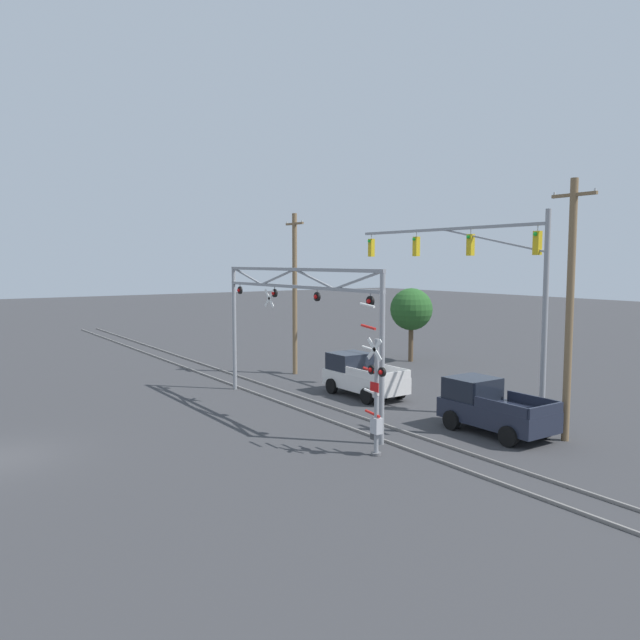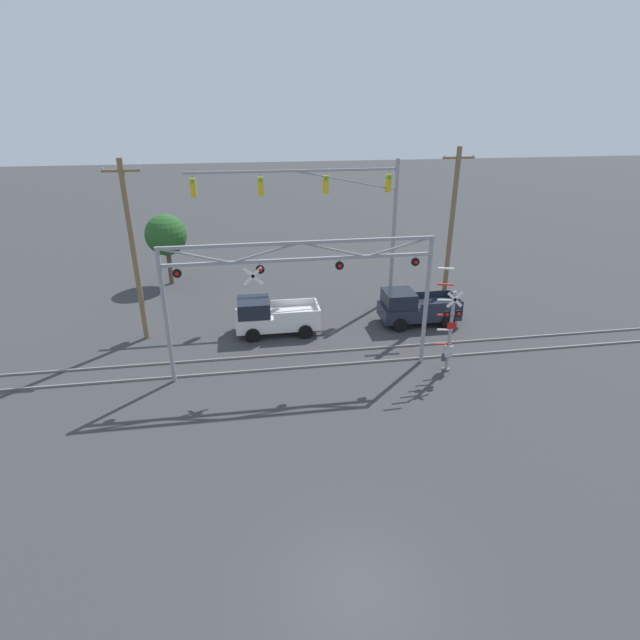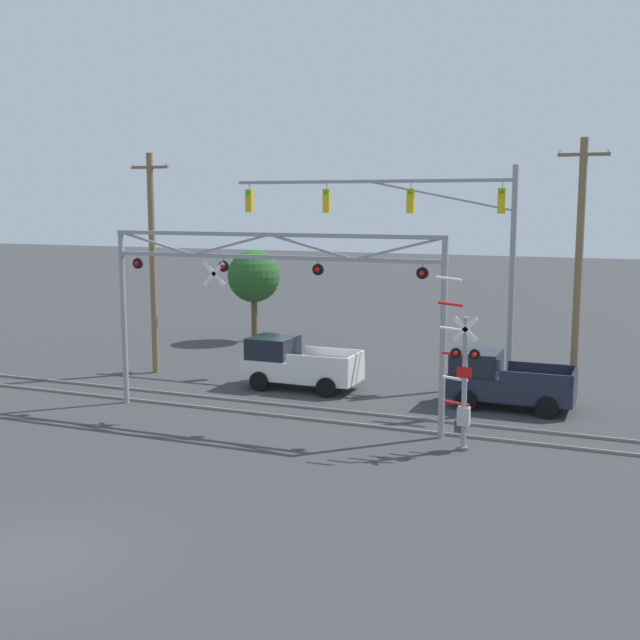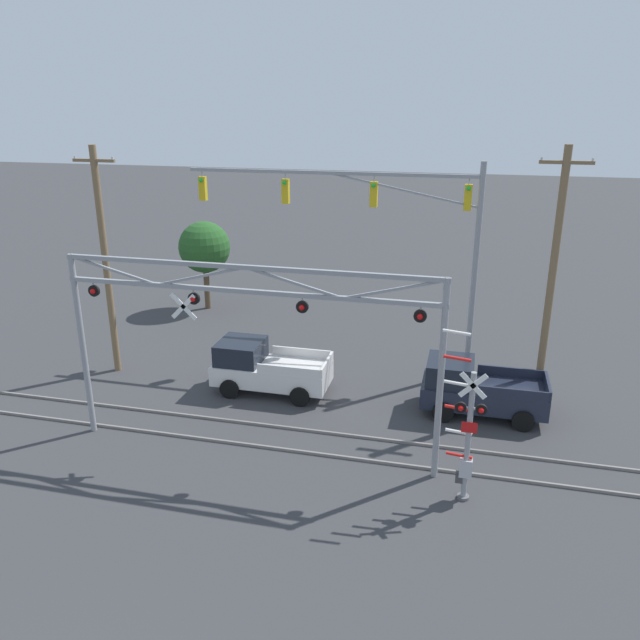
{
  "view_description": "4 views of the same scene",
  "coord_description": "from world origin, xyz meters",
  "px_view_note": "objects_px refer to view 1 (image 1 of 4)",
  "views": [
    {
      "loc": [
        23.21,
        -2.48,
        6.69
      ],
      "look_at": [
        -0.14,
        13.37,
        4.03
      ],
      "focal_mm": 35.0,
      "sensor_mm": 36.0,
      "label": 1
    },
    {
      "loc": [
        -2.4,
        -8.94,
        12.0
      ],
      "look_at": [
        0.76,
        11.2,
        2.96
      ],
      "focal_mm": 28.0,
      "sensor_mm": 36.0,
      "label": 2
    },
    {
      "loc": [
        11.69,
        -12.35,
        7.43
      ],
      "look_at": [
        1.44,
        12.89,
        3.4
      ],
      "focal_mm": 45.0,
      "sensor_mm": 36.0,
      "label": 3
    },
    {
      "loc": [
        6.51,
        -5.19,
        11.06
      ],
      "look_at": [
        1.57,
        14.93,
        3.77
      ],
      "focal_mm": 35.0,
      "sensor_mm": 36.0,
      "label": 4
    }
  ],
  "objects_px": {
    "traffic_signal_span": "(486,270)",
    "pickup_truck_following": "(491,408)",
    "background_tree_beyond_span": "(411,310)",
    "utility_pole_right": "(570,308)",
    "pickup_truck_lead": "(361,376)",
    "utility_pole_left": "(295,292)",
    "crossing_gantry": "(295,307)",
    "crossing_signal_mast": "(375,398)"
  },
  "relations": [
    {
      "from": "traffic_signal_span",
      "to": "pickup_truck_lead",
      "type": "height_order",
      "value": "traffic_signal_span"
    },
    {
      "from": "background_tree_beyond_span",
      "to": "crossing_signal_mast",
      "type": "bearing_deg",
      "value": -45.81
    },
    {
      "from": "crossing_gantry",
      "to": "pickup_truck_following",
      "type": "relative_size",
      "value": 2.7
    },
    {
      "from": "crossing_signal_mast",
      "to": "utility_pole_left",
      "type": "bearing_deg",
      "value": 158.11
    },
    {
      "from": "crossing_signal_mast",
      "to": "pickup_truck_following",
      "type": "height_order",
      "value": "crossing_signal_mast"
    },
    {
      "from": "crossing_gantry",
      "to": "utility_pole_right",
      "type": "height_order",
      "value": "utility_pole_right"
    },
    {
      "from": "pickup_truck_lead",
      "to": "utility_pole_right",
      "type": "xyz_separation_m",
      "value": [
        10.57,
        1.43,
        4.01
      ]
    },
    {
      "from": "crossing_gantry",
      "to": "pickup_truck_lead",
      "type": "height_order",
      "value": "crossing_gantry"
    },
    {
      "from": "utility_pole_left",
      "to": "utility_pole_right",
      "type": "relative_size",
      "value": 0.98
    },
    {
      "from": "pickup_truck_lead",
      "to": "crossing_gantry",
      "type": "bearing_deg",
      "value": -76.77
    },
    {
      "from": "utility_pole_right",
      "to": "background_tree_beyond_span",
      "type": "distance_m",
      "value": 18.88
    },
    {
      "from": "utility_pole_left",
      "to": "background_tree_beyond_span",
      "type": "relative_size",
      "value": 1.93
    },
    {
      "from": "pickup_truck_lead",
      "to": "utility_pole_left",
      "type": "bearing_deg",
      "value": 176.87
    },
    {
      "from": "pickup_truck_lead",
      "to": "background_tree_beyond_span",
      "type": "distance_m",
      "value": 11.63
    },
    {
      "from": "pickup_truck_following",
      "to": "traffic_signal_span",
      "type": "bearing_deg",
      "value": 134.38
    },
    {
      "from": "crossing_signal_mast",
      "to": "pickup_truck_lead",
      "type": "height_order",
      "value": "crossing_signal_mast"
    },
    {
      "from": "pickup_truck_following",
      "to": "background_tree_beyond_span",
      "type": "bearing_deg",
      "value": 147.85
    },
    {
      "from": "traffic_signal_span",
      "to": "background_tree_beyond_span",
      "type": "bearing_deg",
      "value": 153.39
    },
    {
      "from": "pickup_truck_lead",
      "to": "utility_pole_right",
      "type": "bearing_deg",
      "value": 7.71
    },
    {
      "from": "crossing_signal_mast",
      "to": "pickup_truck_lead",
      "type": "relative_size",
      "value": 1.14
    },
    {
      "from": "pickup_truck_lead",
      "to": "pickup_truck_following",
      "type": "relative_size",
      "value": 1.02
    },
    {
      "from": "pickup_truck_lead",
      "to": "utility_pole_right",
      "type": "relative_size",
      "value": 0.48
    },
    {
      "from": "utility_pole_right",
      "to": "crossing_gantry",
      "type": "bearing_deg",
      "value": -147.66
    },
    {
      "from": "traffic_signal_span",
      "to": "crossing_gantry",
      "type": "bearing_deg",
      "value": -113.09
    },
    {
      "from": "pickup_truck_lead",
      "to": "utility_pole_right",
      "type": "distance_m",
      "value": 11.4
    },
    {
      "from": "crossing_gantry",
      "to": "background_tree_beyond_span",
      "type": "relative_size",
      "value": 2.47
    },
    {
      "from": "crossing_signal_mast",
      "to": "utility_pole_left",
      "type": "height_order",
      "value": "utility_pole_left"
    },
    {
      "from": "pickup_truck_following",
      "to": "background_tree_beyond_span",
      "type": "xyz_separation_m",
      "value": [
        -14.76,
        9.28,
        2.51
      ]
    },
    {
      "from": "traffic_signal_span",
      "to": "utility_pole_right",
      "type": "relative_size",
      "value": 1.28
    },
    {
      "from": "pickup_truck_following",
      "to": "background_tree_beyond_span",
      "type": "relative_size",
      "value": 0.92
    },
    {
      "from": "crossing_signal_mast",
      "to": "pickup_truck_following",
      "type": "distance_m",
      "value": 5.7
    },
    {
      "from": "utility_pole_right",
      "to": "crossing_signal_mast",
      "type": "bearing_deg",
      "value": -110.67
    },
    {
      "from": "crossing_gantry",
      "to": "utility_pole_left",
      "type": "bearing_deg",
      "value": 148.09
    },
    {
      "from": "traffic_signal_span",
      "to": "pickup_truck_following",
      "type": "distance_m",
      "value": 7.41
    },
    {
      "from": "crossing_gantry",
      "to": "pickup_truck_following",
      "type": "height_order",
      "value": "crossing_gantry"
    },
    {
      "from": "pickup_truck_following",
      "to": "pickup_truck_lead",
      "type": "bearing_deg",
      "value": -179.86
    },
    {
      "from": "crossing_gantry",
      "to": "utility_pole_left",
      "type": "relative_size",
      "value": 1.28
    },
    {
      "from": "pickup_truck_following",
      "to": "background_tree_beyond_span",
      "type": "distance_m",
      "value": 17.61
    },
    {
      "from": "traffic_signal_span",
      "to": "background_tree_beyond_span",
      "type": "height_order",
      "value": "traffic_signal_span"
    },
    {
      "from": "crossing_gantry",
      "to": "crossing_signal_mast",
      "type": "bearing_deg",
      "value": -8.27
    },
    {
      "from": "background_tree_beyond_span",
      "to": "crossing_gantry",
      "type": "bearing_deg",
      "value": -61.27
    },
    {
      "from": "crossing_gantry",
      "to": "pickup_truck_following",
      "type": "xyz_separation_m",
      "value": [
        7.15,
        4.6,
        -3.7
      ]
    }
  ]
}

